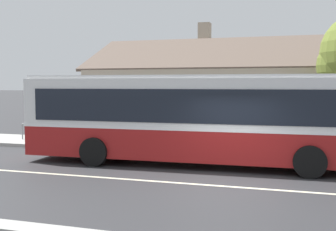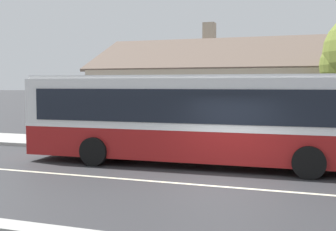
{
  "view_description": "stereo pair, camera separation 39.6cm",
  "coord_description": "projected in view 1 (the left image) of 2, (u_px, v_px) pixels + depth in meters",
  "views": [
    {
      "loc": [
        1.84,
        -11.45,
        2.84
      ],
      "look_at": [
        -2.61,
        2.94,
        1.71
      ],
      "focal_mm": 45.0,
      "sensor_mm": 36.0,
      "label": 1
    },
    {
      "loc": [
        2.22,
        -11.33,
        2.84
      ],
      "look_at": [
        -2.61,
        2.94,
        1.71
      ],
      "focal_mm": 45.0,
      "sensor_mm": 36.0,
      "label": 2
    }
  ],
  "objects": [
    {
      "name": "bench_by_building",
      "position": [
        93.0,
        133.0,
        19.44
      ],
      "size": [
        1.52,
        0.51,
        0.94
      ],
      "color": "brown",
      "rests_on": "sidewalk_far"
    },
    {
      "name": "transit_bus",
      "position": [
        196.0,
        117.0,
        14.76
      ],
      "size": [
        12.28,
        3.03,
        3.14
      ],
      "color": "maroon",
      "rests_on": "ground"
    },
    {
      "name": "ground_plane",
      "position": [
        227.0,
        187.0,
        11.66
      ],
      "size": [
        300.0,
        300.0,
        0.0
      ],
      "primitive_type": "plane",
      "color": "#2D2D30"
    },
    {
      "name": "sidewalk_far",
      "position": [
        250.0,
        151.0,
        17.37
      ],
      "size": [
        60.0,
        3.0,
        0.15
      ],
      "primitive_type": "cube",
      "color": "#9E9E99",
      "rests_on": "ground"
    },
    {
      "name": "lane_divider_stripe",
      "position": [
        227.0,
        186.0,
        11.66
      ],
      "size": [
        60.0,
        0.16,
        0.01
      ],
      "primitive_type": "cube",
      "color": "beige",
      "rests_on": "ground"
    },
    {
      "name": "community_building",
      "position": [
        319.0,
        101.0,
        22.96
      ],
      "size": [
        24.71,
        9.17,
        6.53
      ],
      "color": "tan",
      "rests_on": "ground"
    },
    {
      "name": "bike_rack",
      "position": [
        32.0,
        129.0,
        20.28
      ],
      "size": [
        1.16,
        0.06,
        0.78
      ],
      "color": "slate",
      "rests_on": "sidewalk_far"
    }
  ]
}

